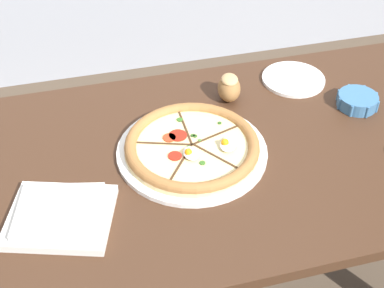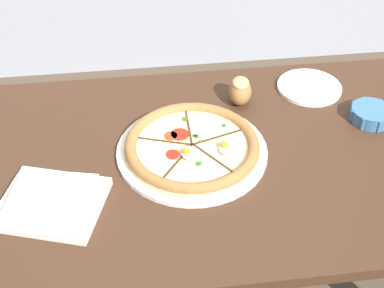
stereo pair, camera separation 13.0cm
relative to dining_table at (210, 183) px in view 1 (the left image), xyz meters
The scene contains 6 objects.
dining_table is the anchor object (origin of this frame).
pizza 0.13m from the dining_table, 163.09° to the left, with size 0.37×0.37×0.05m.
ramekin_bowl 0.47m from the dining_table, 11.32° to the left, with size 0.12×0.12×0.04m.
napkin_folded 0.41m from the dining_table, 161.54° to the right, with size 0.27×0.25×0.04m.
bread_piece_near 0.28m from the dining_table, 61.88° to the left, with size 0.08×0.09×0.08m.
side_saucer 0.42m from the dining_table, 37.62° to the left, with size 0.18×0.18×0.01m.
Camera 1 is at (-0.30, -0.95, 1.64)m, focal length 50.00 mm.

